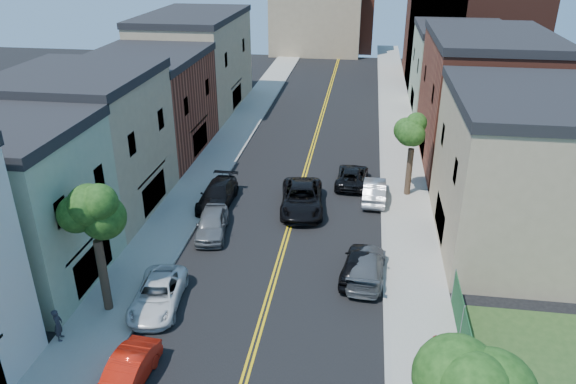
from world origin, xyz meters
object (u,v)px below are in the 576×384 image
at_px(black_car_left, 218,194).
at_px(black_car_right, 360,264).
at_px(white_pickup, 158,295).
at_px(silver_car_right, 374,191).
at_px(pedestrian_left, 58,325).
at_px(dark_car_right_far, 352,176).
at_px(black_suv_lane, 302,198).
at_px(pedestrian_right, 433,353).
at_px(grey_car_right, 366,266).
at_px(grey_car_left, 212,223).
at_px(red_sedan, 127,374).

relative_size(black_car_left, black_car_right, 1.13).
xyz_separation_m(white_pickup, black_car_left, (0.00, 11.88, 0.08)).
distance_m(silver_car_right, pedestrian_left, 22.75).
height_order(silver_car_right, dark_car_right_far, silver_car_right).
xyz_separation_m(black_suv_lane, pedestrian_right, (7.52, -14.71, 0.19)).
bearing_deg(dark_car_right_far, pedestrian_left, 60.24).
bearing_deg(grey_car_right, black_suv_lane, -56.08).
relative_size(white_pickup, dark_car_right_far, 1.02).
bearing_deg(silver_car_right, white_pickup, 53.64).
height_order(silver_car_right, pedestrian_right, pedestrian_right).
relative_size(grey_car_right, silver_car_right, 1.12).
xyz_separation_m(grey_car_left, pedestrian_right, (12.76, -10.43, 0.27)).
distance_m(dark_car_right_far, black_suv_lane, 5.84).
bearing_deg(black_car_left, silver_car_right, 12.06).
xyz_separation_m(pedestrian_left, pedestrian_right, (17.12, 0.50, 0.07)).
bearing_deg(silver_car_right, grey_car_right, 88.77).
distance_m(grey_car_right, silver_car_right, 10.01).
bearing_deg(black_car_left, pedestrian_right, -47.02).
bearing_deg(red_sedan, grey_car_left, 93.26).
height_order(grey_car_left, black_suv_lane, black_suv_lane).
relative_size(black_suv_lane, pedestrian_right, 3.44).
relative_size(red_sedan, black_car_right, 0.89).
bearing_deg(black_car_left, grey_car_left, -79.56).
xyz_separation_m(white_pickup, grey_car_left, (0.76, 7.66, 0.09)).
relative_size(dark_car_right_far, black_suv_lane, 0.79).
bearing_deg(grey_car_left, pedestrian_right, -47.20).
relative_size(black_car_left, silver_car_right, 1.17).
height_order(grey_car_right, black_car_right, black_car_right).
bearing_deg(red_sedan, black_suv_lane, 76.64).
bearing_deg(pedestrian_left, dark_car_right_far, -49.43).
height_order(grey_car_left, pedestrian_left, pedestrian_left).
bearing_deg(white_pickup, black_car_left, 83.42).
bearing_deg(pedestrian_right, black_suv_lane, -47.00).
bearing_deg(grey_car_left, dark_car_right_far, 38.85).
bearing_deg(red_sedan, black_car_left, 95.84).
relative_size(silver_car_right, pedestrian_right, 2.54).
bearing_deg(black_suv_lane, pedestrian_right, -69.00).
distance_m(grey_car_left, pedestrian_right, 16.48).
height_order(grey_car_right, pedestrian_right, pedestrian_right).
relative_size(grey_car_right, black_car_right, 1.09).
relative_size(grey_car_left, grey_car_right, 0.89).
bearing_deg(pedestrian_left, red_sedan, -134.24).
xyz_separation_m(red_sedan, grey_car_right, (9.85, 9.68, 0.06)).
bearing_deg(grey_car_left, red_sedan, -98.28).
bearing_deg(dark_car_right_far, red_sedan, 71.85).
xyz_separation_m(grey_car_right, black_car_right, (-0.31, 0.03, 0.06)).
relative_size(red_sedan, silver_car_right, 0.91).
relative_size(white_pickup, silver_car_right, 1.09).
distance_m(red_sedan, grey_car_right, 13.81).
xyz_separation_m(white_pickup, pedestrian_right, (13.52, -2.78, 0.36)).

